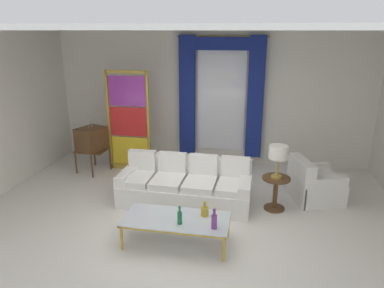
# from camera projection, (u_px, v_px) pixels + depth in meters

# --- Properties ---
(ground_plane) EXTENTS (16.00, 16.00, 0.00)m
(ground_plane) POSITION_uv_depth(u_px,v_px,m) (184.00, 221.00, 5.92)
(ground_plane) COLOR white
(wall_rear) EXTENTS (8.00, 0.12, 3.00)m
(wall_rear) POSITION_uv_depth(u_px,v_px,m) (211.00, 98.00, 8.33)
(wall_rear) COLOR white
(wall_rear) RESTS_ON ground
(ceiling_slab) EXTENTS (8.00, 7.60, 0.04)m
(ceiling_slab) POSITION_uv_depth(u_px,v_px,m) (193.00, 29.00, 5.76)
(ceiling_slab) COLOR white
(curtained_window) EXTENTS (2.00, 0.17, 2.70)m
(curtained_window) POSITION_uv_depth(u_px,v_px,m) (221.00, 89.00, 8.06)
(curtained_window) COLOR white
(curtained_window) RESTS_ON ground
(couch_white_long) EXTENTS (2.36, 0.96, 0.86)m
(couch_white_long) POSITION_uv_depth(u_px,v_px,m) (186.00, 186.00, 6.53)
(couch_white_long) COLOR white
(couch_white_long) RESTS_ON ground
(coffee_table) EXTENTS (1.53, 0.70, 0.41)m
(coffee_table) POSITION_uv_depth(u_px,v_px,m) (176.00, 220.00, 5.21)
(coffee_table) COLOR silver
(coffee_table) RESTS_ON ground
(bottle_blue_decanter) EXTENTS (0.11, 0.11, 0.23)m
(bottle_blue_decanter) POSITION_uv_depth(u_px,v_px,m) (205.00, 211.00, 5.24)
(bottle_blue_decanter) COLOR gold
(bottle_blue_decanter) RESTS_ON coffee_table
(bottle_crystal_tall) EXTENTS (0.08, 0.08, 0.30)m
(bottle_crystal_tall) POSITION_uv_depth(u_px,v_px,m) (214.00, 221.00, 4.90)
(bottle_crystal_tall) COLOR #753384
(bottle_crystal_tall) RESTS_ON coffee_table
(bottle_amber_squat) EXTENTS (0.06, 0.06, 0.28)m
(bottle_amber_squat) POSITION_uv_depth(u_px,v_px,m) (180.00, 217.00, 5.02)
(bottle_amber_squat) COLOR #196B3D
(bottle_amber_squat) RESTS_ON coffee_table
(vintage_tv) EXTENTS (0.68, 0.72, 1.35)m
(vintage_tv) POSITION_uv_depth(u_px,v_px,m) (91.00, 140.00, 7.80)
(vintage_tv) COLOR brown
(vintage_tv) RESTS_ON ground
(armchair_white) EXTENTS (1.03, 1.01, 0.80)m
(armchair_white) POSITION_uv_depth(u_px,v_px,m) (313.00, 185.00, 6.59)
(armchair_white) COLOR white
(armchair_white) RESTS_ON ground
(stained_glass_divider) EXTENTS (0.95, 0.05, 2.20)m
(stained_glass_divider) POSITION_uv_depth(u_px,v_px,m) (129.00, 124.00, 7.82)
(stained_glass_divider) COLOR gold
(stained_glass_divider) RESTS_ON ground
(peacock_figurine) EXTENTS (0.44, 0.60, 0.50)m
(peacock_figurine) POSITION_uv_depth(u_px,v_px,m) (140.00, 168.00, 7.59)
(peacock_figurine) COLOR beige
(peacock_figurine) RESTS_ON ground
(round_side_table) EXTENTS (0.48, 0.48, 0.59)m
(round_side_table) POSITION_uv_depth(u_px,v_px,m) (275.00, 190.00, 6.23)
(round_side_table) COLOR brown
(round_side_table) RESTS_ON ground
(table_lamp_brass) EXTENTS (0.32, 0.32, 0.57)m
(table_lamp_brass) POSITION_uv_depth(u_px,v_px,m) (278.00, 154.00, 6.02)
(table_lamp_brass) COLOR #B29338
(table_lamp_brass) RESTS_ON round_side_table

